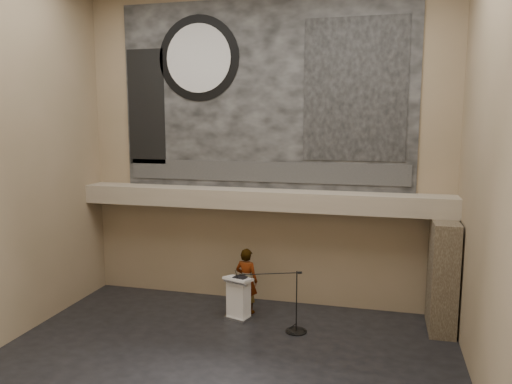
# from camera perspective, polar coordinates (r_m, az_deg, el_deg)

# --- Properties ---
(floor) EXTENTS (10.00, 10.00, 0.00)m
(floor) POSITION_cam_1_polar(r_m,az_deg,el_deg) (10.95, -4.43, -19.31)
(floor) COLOR black
(floor) RESTS_ON ground
(wall_back) EXTENTS (10.00, 0.02, 8.50)m
(wall_back) POSITION_cam_1_polar(r_m,az_deg,el_deg) (13.56, 0.85, 4.88)
(wall_back) COLOR #867455
(wall_back) RESTS_ON floor
(wall_front) EXTENTS (10.00, 0.02, 8.50)m
(wall_front) POSITION_cam_1_polar(r_m,az_deg,el_deg) (6.12, -17.07, 0.09)
(wall_front) COLOR #867455
(wall_front) RESTS_ON floor
(wall_right) EXTENTS (0.02, 8.00, 8.50)m
(wall_right) POSITION_cam_1_polar(r_m,az_deg,el_deg) (9.37, 25.59, 2.43)
(wall_right) COLOR #867455
(wall_right) RESTS_ON floor
(soffit) EXTENTS (10.00, 0.80, 0.50)m
(soffit) POSITION_cam_1_polar(r_m,az_deg,el_deg) (13.32, 0.43, -0.82)
(soffit) COLOR gray
(soffit) RESTS_ON wall_back
(sprinkler_left) EXTENTS (0.04, 0.04, 0.06)m
(sprinkler_left) POSITION_cam_1_polar(r_m,az_deg,el_deg) (13.79, -6.09, -1.73)
(sprinkler_left) COLOR #B2893D
(sprinkler_left) RESTS_ON soffit
(sprinkler_right) EXTENTS (0.04, 0.04, 0.06)m
(sprinkler_right) POSITION_cam_1_polar(r_m,az_deg,el_deg) (13.00, 8.53, -2.40)
(sprinkler_right) COLOR #B2893D
(sprinkler_right) RESTS_ON soffit
(banner) EXTENTS (8.00, 0.05, 5.00)m
(banner) POSITION_cam_1_polar(r_m,az_deg,el_deg) (13.52, 0.83, 11.01)
(banner) COLOR black
(banner) RESTS_ON wall_back
(banner_text_strip) EXTENTS (7.76, 0.02, 0.55)m
(banner_text_strip) POSITION_cam_1_polar(r_m,az_deg,el_deg) (13.54, 0.77, 2.33)
(banner_text_strip) COLOR #2F2F2F
(banner_text_strip) RESTS_ON banner
(banner_clock_rim) EXTENTS (2.30, 0.02, 2.30)m
(banner_clock_rim) POSITION_cam_1_polar(r_m,az_deg,el_deg) (14.09, -6.58, 14.94)
(banner_clock_rim) COLOR black
(banner_clock_rim) RESTS_ON banner
(banner_clock_face) EXTENTS (1.84, 0.02, 1.84)m
(banner_clock_face) POSITION_cam_1_polar(r_m,az_deg,el_deg) (14.07, -6.61, 14.95)
(banner_clock_face) COLOR silver
(banner_clock_face) RESTS_ON banner
(banner_building_print) EXTENTS (2.60, 0.02, 3.60)m
(banner_building_print) POSITION_cam_1_polar(r_m,az_deg,el_deg) (13.13, 11.23, 11.37)
(banner_building_print) COLOR black
(banner_building_print) RESTS_ON banner
(banner_brick_print) EXTENTS (1.10, 0.02, 3.20)m
(banner_brick_print) POSITION_cam_1_polar(r_m,az_deg,el_deg) (14.65, -12.43, 9.45)
(banner_brick_print) COLOR black
(banner_brick_print) RESTS_ON banner
(stone_pier) EXTENTS (0.60, 1.40, 2.70)m
(stone_pier) POSITION_cam_1_polar(r_m,az_deg,el_deg) (12.95, 20.55, -8.92)
(stone_pier) COLOR #423728
(stone_pier) RESTS_ON floor
(lectern) EXTENTS (0.78, 0.65, 1.13)m
(lectern) POSITION_cam_1_polar(r_m,az_deg,el_deg) (12.99, -2.01, -12.03)
(lectern) COLOR silver
(lectern) RESTS_ON floor
(binder) EXTENTS (0.36, 0.32, 0.04)m
(binder) POSITION_cam_1_polar(r_m,az_deg,el_deg) (12.76, -1.85, -9.73)
(binder) COLOR black
(binder) RESTS_ON lectern
(papers) EXTENTS (0.28, 0.31, 0.00)m
(papers) POSITION_cam_1_polar(r_m,az_deg,el_deg) (12.80, -2.59, -9.73)
(papers) COLOR silver
(papers) RESTS_ON lectern
(speaker_person) EXTENTS (0.71, 0.54, 1.73)m
(speaker_person) POSITION_cam_1_polar(r_m,az_deg,el_deg) (13.31, -1.09, -10.07)
(speaker_person) COLOR silver
(speaker_person) RESTS_ON floor
(mic_stand) EXTENTS (1.54, 0.77, 1.51)m
(mic_stand) POSITION_cam_1_polar(r_m,az_deg,el_deg) (12.40, 4.37, -14.63)
(mic_stand) COLOR black
(mic_stand) RESTS_ON floor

